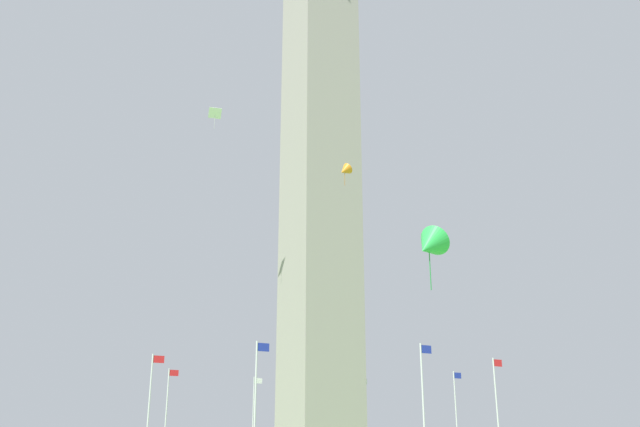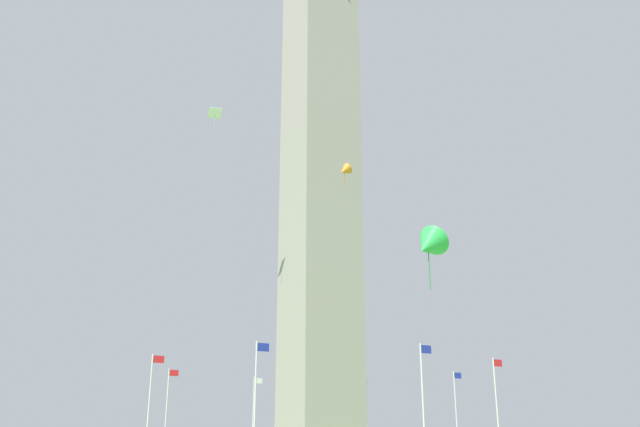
{
  "view_description": "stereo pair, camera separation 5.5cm",
  "coord_description": "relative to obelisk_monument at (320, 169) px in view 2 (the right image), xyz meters",
  "views": [
    {
      "loc": [
        -32.72,
        -61.12,
        2.0
      ],
      "look_at": [
        0.0,
        0.0,
        25.33
      ],
      "focal_mm": 37.95,
      "sensor_mm": 36.0,
      "label": 1
    },
    {
      "loc": [
        -32.67,
        -61.15,
        2.0
      ],
      "look_at": [
        0.0,
        0.0,
        25.33
      ],
      "focal_mm": 37.95,
      "sensor_mm": 36.0,
      "label": 2
    }
  ],
  "objects": [
    {
      "name": "flagpole_se",
      "position": [
        -11.95,
        12.0,
        -25.47
      ],
      "size": [
        1.12,
        0.14,
        9.36
      ],
      "color": "silver",
      "rests_on": "ground"
    },
    {
      "name": "flagpole_s",
      "position": [
        -16.92,
        0.0,
        -25.47
      ],
      "size": [
        1.12,
        0.14,
        9.36
      ],
      "color": "silver",
      "rests_on": "ground"
    },
    {
      "name": "flagpole_ne",
      "position": [
        12.05,
        12.0,
        -25.47
      ],
      "size": [
        1.12,
        0.14,
        9.36
      ],
      "color": "silver",
      "rests_on": "ground"
    },
    {
      "name": "flagpole_sw",
      "position": [
        -11.95,
        -12.0,
        -25.47
      ],
      "size": [
        1.12,
        0.14,
        9.36
      ],
      "color": "silver",
      "rests_on": "ground"
    },
    {
      "name": "flagpole_n",
      "position": [
        17.03,
        0.0,
        -25.47
      ],
      "size": [
        1.12,
        0.14,
        9.36
      ],
      "color": "silver",
      "rests_on": "ground"
    },
    {
      "name": "flagpole_w",
      "position": [
        0.05,
        -16.97,
        -25.47
      ],
      "size": [
        1.12,
        0.14,
        9.36
      ],
      "color": "silver",
      "rests_on": "ground"
    },
    {
      "name": "kite_white_diamond",
      "position": [
        -13.62,
        -3.54,
        1.93
      ],
      "size": [
        1.44,
        1.32,
        2.04
      ],
      "color": "white"
    },
    {
      "name": "kite_orange_delta",
      "position": [
        -3.9,
        -12.04,
        -5.3
      ],
      "size": [
        1.46,
        1.15,
        2.15
      ],
      "color": "orange"
    },
    {
      "name": "flagpole_nw",
      "position": [
        12.05,
        -12.0,
        -25.47
      ],
      "size": [
        1.12,
        0.14,
        9.36
      ],
      "color": "silver",
      "rests_on": "ground"
    },
    {
      "name": "flagpole_e",
      "position": [
        0.05,
        16.97,
        -25.47
      ],
      "size": [
        1.12,
        0.14,
        9.36
      ],
      "color": "silver",
      "rests_on": "ground"
    },
    {
      "name": "kite_green_delta",
      "position": [
        -16.06,
        -39.54,
        -20.91
      ],
      "size": [
        2.08,
        1.83,
        2.76
      ],
      "color": "green"
    },
    {
      "name": "obelisk_monument",
      "position": [
        0.0,
        0.0,
        0.0
      ],
      "size": [
        6.72,
        6.72,
        61.11
      ],
      "color": "gray",
      "rests_on": "ground"
    }
  ]
}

